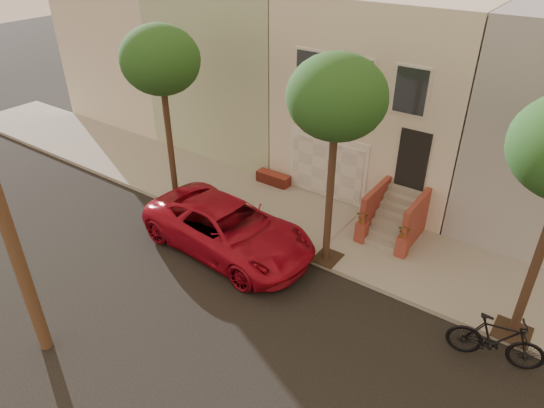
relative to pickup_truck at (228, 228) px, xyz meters
The scene contains 7 objects.
ground 3.33m from the pickup_truck, 54.77° to the right, with size 90.00×90.00×0.00m, color black.
sidewalk 3.37m from the pickup_truck, 55.59° to the left, with size 40.00×3.70×0.15m, color gray.
house_row 9.20m from the pickup_truck, 77.73° to the left, with size 33.10×11.70×7.00m.
tree_left 5.88m from the pickup_truck, 160.82° to the left, with size 2.70×2.57×6.30m.
tree_mid 5.43m from the pickup_truck, 23.88° to the left, with size 2.70×2.57×6.30m.
pickup_truck is the anchor object (origin of this frame).
motorcycle 8.12m from the pickup_truck, ahead, with size 0.63×2.23×1.34m, color black.
Camera 1 is at (6.62, -6.97, 9.34)m, focal length 31.92 mm.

